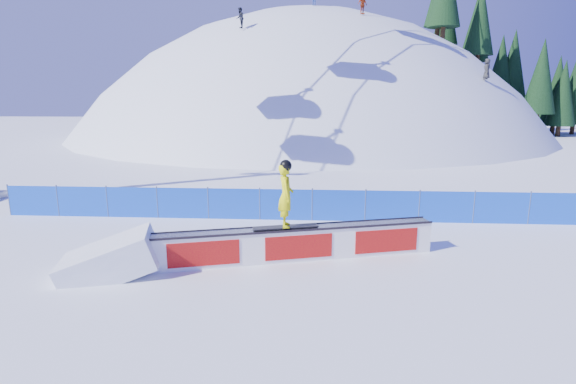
{
  "coord_description": "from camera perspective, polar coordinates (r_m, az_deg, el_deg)",
  "views": [
    {
      "loc": [
        1.12,
        -12.04,
        4.74
      ],
      "look_at": [
        0.22,
        2.2,
        1.6
      ],
      "focal_mm": 28.0,
      "sensor_mm": 36.0,
      "label": 1
    }
  ],
  "objects": [
    {
      "name": "ground",
      "position": [
        12.99,
        -1.61,
        -9.02
      ],
      "size": [
        160.0,
        160.0,
        0.0
      ],
      "primitive_type": "plane",
      "color": "white",
      "rests_on": "ground"
    },
    {
      "name": "snow_hill",
      "position": [
        58.65,
        2.26,
        -10.42
      ],
      "size": [
        64.0,
        64.0,
        64.0
      ],
      "color": "white",
      "rests_on": "ground"
    },
    {
      "name": "treeline",
      "position": [
        57.91,
        26.68,
        16.08
      ],
      "size": [
        23.4,
        12.52,
        21.86
      ],
      "color": "#362315",
      "rests_on": "ground"
    },
    {
      "name": "safety_fence",
      "position": [
        17.09,
        -0.26,
        -1.62
      ],
      "size": [
        22.05,
        0.05,
        1.3
      ],
      "color": "blue",
      "rests_on": "ground"
    },
    {
      "name": "rail_box",
      "position": [
        13.12,
        1.14,
        -6.53
      ],
      "size": [
        8.09,
        2.76,
        0.99
      ],
      "rotation": [
        0.0,
        0.0,
        0.27
      ],
      "color": "white",
      "rests_on": "ground"
    },
    {
      "name": "snow_ramp",
      "position": [
        13.19,
        -21.53,
        -9.58
      ],
      "size": [
        2.91,
        2.24,
        1.61
      ],
      "primitive_type": null,
      "rotation": [
        0.0,
        -0.31,
        0.27
      ],
      "color": "white",
      "rests_on": "ground"
    },
    {
      "name": "snowboarder",
      "position": [
        12.65,
        -0.29,
        -0.35
      ],
      "size": [
        1.9,
        0.83,
        1.96
      ],
      "rotation": [
        0.0,
        0.0,
        1.72
      ],
      "color": "black",
      "rests_on": "rail_box"
    },
    {
      "name": "distant_skiers",
      "position": [
        43.4,
        6.6,
        21.17
      ],
      "size": [
        21.18,
        9.2,
        9.04
      ],
      "color": "black",
      "rests_on": "ground"
    }
  ]
}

